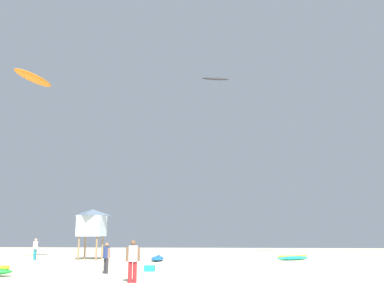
{
  "coord_description": "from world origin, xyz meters",
  "views": [
    {
      "loc": [
        2.97,
        -12.91,
        1.91
      ],
      "look_at": [
        0.0,
        16.59,
        8.4
      ],
      "focal_mm": 39.47,
      "sensor_mm": 36.0,
      "label": 1
    }
  ],
  "objects_px": {
    "cooler_box": "(149,268)",
    "person_left": "(35,247)",
    "kite_aloft_0": "(215,79)",
    "kite_grounded_mid": "(158,258)",
    "kite_aloft_3": "(33,78)",
    "lifeguard_tower": "(92,222)",
    "person_right": "(106,255)",
    "person_foreground": "(133,257)",
    "kite_grounded_far": "(293,258)"
  },
  "relations": [
    {
      "from": "person_right",
      "to": "cooler_box",
      "type": "bearing_deg",
      "value": -8.58
    },
    {
      "from": "person_foreground",
      "to": "kite_grounded_far",
      "type": "distance_m",
      "value": 20.3
    },
    {
      "from": "kite_grounded_mid",
      "to": "lifeguard_tower",
      "type": "height_order",
      "value": "lifeguard_tower"
    },
    {
      "from": "kite_aloft_3",
      "to": "kite_grounded_mid",
      "type": "bearing_deg",
      "value": 19.2
    },
    {
      "from": "person_foreground",
      "to": "kite_grounded_mid",
      "type": "relative_size",
      "value": 0.51
    },
    {
      "from": "person_foreground",
      "to": "kite_grounded_far",
      "type": "bearing_deg",
      "value": -43.26
    },
    {
      "from": "person_foreground",
      "to": "person_right",
      "type": "xyz_separation_m",
      "value": [
        -2.43,
        4.21,
        -0.11
      ]
    },
    {
      "from": "person_left",
      "to": "kite_aloft_0",
      "type": "distance_m",
      "value": 24.47
    },
    {
      "from": "person_right",
      "to": "lifeguard_tower",
      "type": "xyz_separation_m",
      "value": [
        -5.2,
        12.6,
        2.13
      ]
    },
    {
      "from": "person_left",
      "to": "kite_grounded_far",
      "type": "distance_m",
      "value": 21.31
    },
    {
      "from": "cooler_box",
      "to": "person_left",
      "type": "bearing_deg",
      "value": 138.13
    },
    {
      "from": "person_foreground",
      "to": "kite_aloft_3",
      "type": "bearing_deg",
      "value": 25.76
    },
    {
      "from": "kite_grounded_mid",
      "to": "kite_aloft_0",
      "type": "distance_m",
      "value": 20.85
    },
    {
      "from": "person_left",
      "to": "lifeguard_tower",
      "type": "height_order",
      "value": "lifeguard_tower"
    },
    {
      "from": "person_right",
      "to": "cooler_box",
      "type": "distance_m",
      "value": 2.7
    },
    {
      "from": "kite_grounded_mid",
      "to": "kite_grounded_far",
      "type": "xyz_separation_m",
      "value": [
        10.84,
        2.09,
        -0.02
      ]
    },
    {
      "from": "person_left",
      "to": "cooler_box",
      "type": "relative_size",
      "value": 3.09
    },
    {
      "from": "person_right",
      "to": "cooler_box",
      "type": "xyz_separation_m",
      "value": [
        1.98,
        1.66,
        -0.76
      ]
    },
    {
      "from": "lifeguard_tower",
      "to": "kite_aloft_3",
      "type": "relative_size",
      "value": 0.95
    },
    {
      "from": "kite_aloft_3",
      "to": "person_right",
      "type": "bearing_deg",
      "value": -42.4
    },
    {
      "from": "person_left",
      "to": "kite_aloft_0",
      "type": "xyz_separation_m",
      "value": [
        14.79,
        8.49,
        17.55
      ]
    },
    {
      "from": "person_foreground",
      "to": "kite_aloft_0",
      "type": "height_order",
      "value": "kite_aloft_0"
    },
    {
      "from": "kite_aloft_3",
      "to": "lifeguard_tower",
      "type": "bearing_deg",
      "value": 45.57
    },
    {
      "from": "kite_aloft_0",
      "to": "person_right",
      "type": "bearing_deg",
      "value": -103.52
    },
    {
      "from": "kite_aloft_0",
      "to": "kite_aloft_3",
      "type": "bearing_deg",
      "value": -139.29
    },
    {
      "from": "kite_grounded_mid",
      "to": "kite_aloft_3",
      "type": "distance_m",
      "value": 17.65
    },
    {
      "from": "kite_aloft_0",
      "to": "kite_aloft_3",
      "type": "xyz_separation_m",
      "value": [
        -14.24,
        -12.26,
        -4.11
      ]
    },
    {
      "from": "kite_grounded_far",
      "to": "cooler_box",
      "type": "xyz_separation_m",
      "value": [
        -9.43,
        -12.31,
        -0.02
      ]
    },
    {
      "from": "person_left",
      "to": "kite_aloft_3",
      "type": "distance_m",
      "value": 13.97
    },
    {
      "from": "kite_grounded_mid",
      "to": "kite_aloft_0",
      "type": "height_order",
      "value": "kite_aloft_0"
    },
    {
      "from": "person_left",
      "to": "lifeguard_tower",
      "type": "xyz_separation_m",
      "value": [
        4.61,
        0.38,
        2.04
      ]
    },
    {
      "from": "kite_grounded_mid",
      "to": "kite_aloft_3",
      "type": "height_order",
      "value": "kite_aloft_3"
    },
    {
      "from": "cooler_box",
      "to": "kite_aloft_0",
      "type": "relative_size",
      "value": 0.18
    },
    {
      "from": "person_foreground",
      "to": "lifeguard_tower",
      "type": "distance_m",
      "value": 18.57
    },
    {
      "from": "person_right",
      "to": "kite_aloft_0",
      "type": "relative_size",
      "value": 0.52
    },
    {
      "from": "person_foreground",
      "to": "kite_grounded_mid",
      "type": "height_order",
      "value": "person_foreground"
    },
    {
      "from": "cooler_box",
      "to": "kite_grounded_far",
      "type": "bearing_deg",
      "value": 52.53
    },
    {
      "from": "person_foreground",
      "to": "kite_aloft_0",
      "type": "distance_m",
      "value": 30.58
    },
    {
      "from": "person_left",
      "to": "cooler_box",
      "type": "xyz_separation_m",
      "value": [
        11.79,
        -10.57,
        -0.85
      ]
    },
    {
      "from": "person_foreground",
      "to": "kite_grounded_mid",
      "type": "bearing_deg",
      "value": -10.37
    },
    {
      "from": "kite_aloft_3",
      "to": "person_foreground",
      "type": "bearing_deg",
      "value": -47.3
    },
    {
      "from": "kite_grounded_far",
      "to": "kite_aloft_0",
      "type": "distance_m",
      "value": 20.61
    },
    {
      "from": "kite_grounded_far",
      "to": "kite_aloft_3",
      "type": "relative_size",
      "value": 0.71
    },
    {
      "from": "person_right",
      "to": "kite_aloft_3",
      "type": "height_order",
      "value": "kite_aloft_3"
    },
    {
      "from": "person_foreground",
      "to": "cooler_box",
      "type": "height_order",
      "value": "person_foreground"
    },
    {
      "from": "person_right",
      "to": "kite_aloft_3",
      "type": "distance_m",
      "value": 18.45
    },
    {
      "from": "person_left",
      "to": "kite_grounded_mid",
      "type": "relative_size",
      "value": 0.5
    },
    {
      "from": "kite_grounded_mid",
      "to": "kite_aloft_3",
      "type": "xyz_separation_m",
      "value": [
        -9.84,
        -3.42,
        14.25
      ]
    },
    {
      "from": "person_right",
      "to": "person_foreground",
      "type": "bearing_deg",
      "value": -108.51
    },
    {
      "from": "kite_grounded_mid",
      "to": "person_right",
      "type": "bearing_deg",
      "value": -92.77
    }
  ]
}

